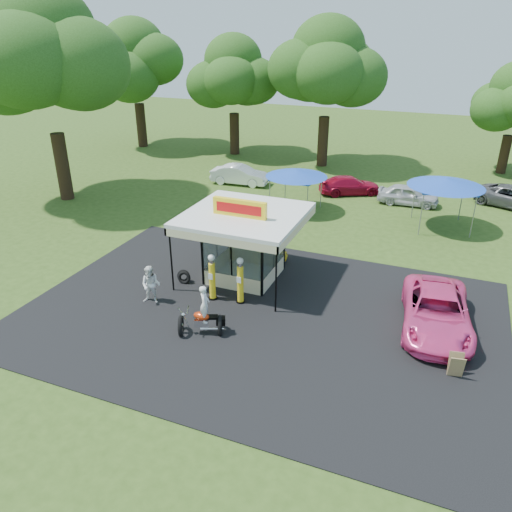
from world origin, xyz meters
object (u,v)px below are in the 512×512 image
Objects in this scene: bg_car_b at (350,185)px; bg_car_c at (408,195)px; motorcycle at (203,315)px; spectator_west at (151,285)px; pink_sedan at (437,312)px; kiosk_car at (261,251)px; a_frame_sign at (456,366)px; bg_car_a at (240,175)px; gas_pump_right at (240,282)px; tent_west at (296,173)px; gas_station_kiosk at (244,244)px; tent_east at (446,183)px; gas_pump_left at (212,278)px.

bg_car_c is at bearing -129.94° from bg_car_b.
spectator_west is (-3.30, 1.31, 0.02)m from motorcycle.
pink_sedan is at bearing -0.06° from motorcycle.
bg_car_c is at bearing -26.90° from kiosk_car.
a_frame_sign is 0.20× the size of bg_car_a.
bg_car_c is at bearing 72.33° from gas_pump_right.
a_frame_sign is at bearing -142.79° from bg_car_a.
a_frame_sign is at bearing -122.87° from kiosk_car.
gas_pump_right is 1.25× the size of spectator_west.
tent_west is at bearing 117.27° from a_frame_sign.
pink_sedan is (9.04, -1.27, -0.99)m from gas_station_kiosk.
bg_car_a is 1.00× the size of tent_east.
a_frame_sign is 0.51× the size of spectator_west.
kiosk_car is 8.25m from tent_west.
spectator_west reaches higher than bg_car_c.
bg_car_c is (6.11, 12.05, 0.21)m from kiosk_car.
gas_pump_right is at bearing 159.24° from a_frame_sign.
pink_sedan reaches higher than kiosk_car.
gas_pump_left is 16.04m from tent_east.
gas_pump_right is at bearing -160.59° from bg_car_a.
spectator_west is (-3.69, -1.48, -0.18)m from gas_pump_right.
spectator_west is (-2.39, -1.29, -0.18)m from gas_pump_left.
a_frame_sign is at bearing -11.51° from gas_pump_right.
gas_pump_right is at bearing -70.95° from gas_station_kiosk.
tent_west is (-0.70, 10.16, 0.77)m from gas_station_kiosk.
gas_pump_right reaches higher than bg_car_a.
tent_west is at bearing 93.92° from gas_station_kiosk.
gas_station_kiosk reaches higher than a_frame_sign.
motorcycle is 9.57m from a_frame_sign.
bg_car_c is (5.30, 16.62, -0.38)m from gas_pump_right.
motorcycle is 2.46× the size of a_frame_sign.
gas_station_kiosk is 15.25m from bg_car_b.
kiosk_car is 0.70× the size of tent_west.
spectator_west is (-2.87, -6.06, 0.41)m from kiosk_car.
gas_station_kiosk is 3.02× the size of spectator_west.
gas_pump_left is 0.40× the size of pink_sedan.
tent_east reaches higher than gas_pump_left.
kiosk_car is 9.69m from pink_sedan.
gas_pump_left is 1.31m from gas_pump_right.
bg_car_a is 1.10× the size of bg_car_c.
gas_pump_left reaches higher than pink_sedan.
gas_pump_left is at bearing 84.90° from motorcycle.
gas_pump_left reaches higher than kiosk_car.
tent_east is at bearing -148.39° from bg_car_c.
tent_east reaches higher than bg_car_c.
bg_car_a is at bearing 88.20° from spectator_west.
tent_west is (-1.51, 12.52, 1.49)m from gas_pump_right.
gas_station_kiosk is at bearing -159.81° from bg_car_a.
kiosk_car reaches higher than a_frame_sign.
pink_sedan is 1.40× the size of tent_west.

